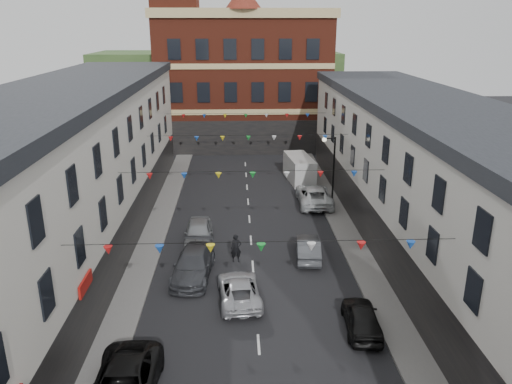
{
  "coord_description": "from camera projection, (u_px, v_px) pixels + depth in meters",
  "views": [
    {
      "loc": [
        -0.92,
        -23.99,
        14.34
      ],
      "look_at": [
        0.35,
        7.99,
        3.57
      ],
      "focal_mm": 35.0,
      "sensor_mm": 36.0,
      "label": 1
    }
  ],
  "objects": [
    {
      "name": "ground",
      "position": [
        255.0,
        300.0,
        27.33
      ],
      "size": [
        160.0,
        160.0,
        0.0
      ],
      "primitive_type": "plane",
      "color": "black",
      "rests_on": "ground"
    },
    {
      "name": "pavement_left",
      "position": [
        135.0,
        283.0,
        28.94
      ],
      "size": [
        1.8,
        64.0,
        0.15
      ],
      "primitive_type": "cube",
      "color": "#605E5B",
      "rests_on": "ground"
    },
    {
      "name": "pavement_right",
      "position": [
        371.0,
        279.0,
        29.46
      ],
      "size": [
        1.8,
        64.0,
        0.15
      ],
      "primitive_type": "cube",
      "color": "#605E5B",
      "rests_on": "ground"
    },
    {
      "name": "terrace_left",
      "position": [
        30.0,
        205.0,
        26.12
      ],
      "size": [
        8.4,
        56.0,
        10.7
      ],
      "color": "silver",
      "rests_on": "ground"
    },
    {
      "name": "terrace_right",
      "position": [
        470.0,
        208.0,
        27.17
      ],
      "size": [
        8.4,
        56.0,
        9.7
      ],
      "color": "beige",
      "rests_on": "ground"
    },
    {
      "name": "civic_building",
      "position": [
        243.0,
        78.0,
        60.66
      ],
      "size": [
        20.6,
        13.3,
        18.5
      ],
      "color": "maroon",
      "rests_on": "ground"
    },
    {
      "name": "clock_tower",
      "position": [
        176.0,
        19.0,
        55.42
      ],
      "size": [
        5.6,
        5.6,
        30.0
      ],
      "color": "maroon",
      "rests_on": "ground"
    },
    {
      "name": "distant_hill",
      "position": [
        218.0,
        83.0,
        84.29
      ],
      "size": [
        40.0,
        14.0,
        10.0
      ],
      "primitive_type": "cube",
      "color": "#274420",
      "rests_on": "ground"
    },
    {
      "name": "street_lamp",
      "position": [
        331.0,
        163.0,
        39.58
      ],
      "size": [
        1.1,
        0.36,
        6.0
      ],
      "color": "black",
      "rests_on": "ground"
    },
    {
      "name": "car_left_d",
      "position": [
        193.0,
        265.0,
        29.63
      ],
      "size": [
        2.65,
        5.5,
        1.54
      ],
      "primitive_type": "imported",
      "rotation": [
        0.0,
        0.0,
        -0.09
      ],
      "color": "#3D3E44",
      "rests_on": "ground"
    },
    {
      "name": "car_left_e",
      "position": [
        199.0,
        233.0,
        34.19
      ],
      "size": [
        1.95,
        4.68,
        1.58
      ],
      "primitive_type": "imported",
      "rotation": [
        0.0,
        0.0,
        0.02
      ],
      "color": "gray",
      "rests_on": "ground"
    },
    {
      "name": "car_right_d",
      "position": [
        362.0,
        318.0,
        24.43
      ],
      "size": [
        1.92,
        4.17,
        1.38
      ],
      "primitive_type": "imported",
      "rotation": [
        0.0,
        0.0,
        3.07
      ],
      "color": "black",
      "rests_on": "ground"
    },
    {
      "name": "car_right_e",
      "position": [
        308.0,
        248.0,
        32.1
      ],
      "size": [
        1.82,
        4.33,
        1.39
      ],
      "primitive_type": "imported",
      "rotation": [
        0.0,
        0.0,
        3.06
      ],
      "color": "#4A4D52",
      "rests_on": "ground"
    },
    {
      "name": "car_right_f",
      "position": [
        314.0,
        195.0,
        41.63
      ],
      "size": [
        2.78,
        5.85,
        1.61
      ],
      "primitive_type": "imported",
      "rotation": [
        0.0,
        0.0,
        3.12
      ],
      "color": "silver",
      "rests_on": "ground"
    },
    {
      "name": "moving_car",
      "position": [
        239.0,
        289.0,
        27.13
      ],
      "size": [
        2.56,
        4.86,
        1.3
      ],
      "primitive_type": "imported",
      "rotation": [
        0.0,
        0.0,
        3.23
      ],
      "color": "#B3B4BA",
      "rests_on": "ground"
    },
    {
      "name": "white_van",
      "position": [
        299.0,
        169.0,
        47.89
      ],
      "size": [
        2.65,
        5.55,
        2.37
      ],
      "primitive_type": "cube",
      "rotation": [
        0.0,
        0.0,
        0.11
      ],
      "color": "beige",
      "rests_on": "ground"
    },
    {
      "name": "pedestrian",
      "position": [
        236.0,
        248.0,
        31.5
      ],
      "size": [
        0.71,
        0.51,
        1.83
      ],
      "primitive_type": "imported",
      "rotation": [
        0.0,
        0.0,
        0.1
      ],
      "color": "black",
      "rests_on": "ground"
    }
  ]
}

